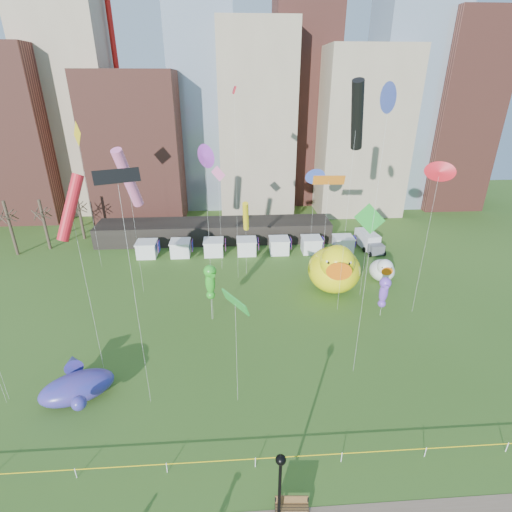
{
  "coord_description": "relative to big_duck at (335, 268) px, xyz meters",
  "views": [
    {
      "loc": [
        -1.16,
        -18.04,
        24.23
      ],
      "look_at": [
        0.63,
        8.73,
        12.0
      ],
      "focal_mm": 27.0,
      "sensor_mm": 36.0,
      "label": 1
    }
  ],
  "objects": [
    {
      "name": "kite_0",
      "position": [
        7.95,
        -5.46,
        12.92
      ],
      "size": [
        1.74,
        1.36,
        17.11
      ],
      "color": "silver",
      "rests_on": "ground"
    },
    {
      "name": "box_truck",
      "position": [
        8.84,
        12.77,
        -1.84
      ],
      "size": [
        3.13,
        6.36,
        2.6
      ],
      "rotation": [
        0.0,
        0.0,
        0.14
      ],
      "color": "silver",
      "rests_on": "ground"
    },
    {
      "name": "caution_tape",
      "position": [
        -11.38,
        -23.85,
        -2.49
      ],
      "size": [
        50.0,
        0.06,
        0.9
      ],
      "color": "white",
      "rests_on": "ground"
    },
    {
      "name": "kite_7",
      "position": [
        -14.91,
        -5.39,
        14.67
      ],
      "size": [
        1.37,
        2.01,
        18.97
      ],
      "color": "silver",
      "rests_on": "ground"
    },
    {
      "name": "whale_inflatable",
      "position": [
        -25.77,
        -16.34,
        -1.98
      ],
      "size": [
        6.67,
        7.27,
        2.6
      ],
      "rotation": [
        0.0,
        0.0,
        0.43
      ],
      "color": "#4F328A",
      "rests_on": "ground"
    },
    {
      "name": "bare_trees",
      "position": [
        -41.55,
        16.7,
        0.84
      ],
      "size": [
        8.44,
        6.44,
        8.5
      ],
      "color": "#382B21",
      "rests_on": "ground"
    },
    {
      "name": "seahorse_purple",
      "position": [
        3.98,
        -6.06,
        0.16
      ],
      "size": [
        1.51,
        1.75,
        4.9
      ],
      "rotation": [
        0.0,
        0.0,
        -0.22
      ],
      "color": "silver",
      "rests_on": "ground"
    },
    {
      "name": "big_duck",
      "position": [
        0.0,
        0.0,
        0.0
      ],
      "size": [
        7.72,
        9.5,
        6.91
      ],
      "rotation": [
        0.0,
        0.0,
        -0.17
      ],
      "color": "#FFF40D",
      "rests_on": "ground"
    },
    {
      "name": "kite_3",
      "position": [
        3.13,
        -1.31,
        6.71
      ],
      "size": [
        3.73,
        0.05,
        11.8
      ],
      "color": "silver",
      "rests_on": "ground"
    },
    {
      "name": "pavilion",
      "position": [
        -15.38,
        18.15,
        -1.57
      ],
      "size": [
        38.0,
        6.0,
        3.2
      ],
      "primitive_type": "cube",
      "color": "black",
      "rests_on": "ground"
    },
    {
      "name": "seahorse_green",
      "position": [
        -15.02,
        -5.59,
        1.9
      ],
      "size": [
        1.74,
        1.97,
        6.77
      ],
      "rotation": [
        0.0,
        0.0,
        0.34
      ],
      "color": "silver",
      "rests_on": "ground"
    },
    {
      "name": "lamppost",
      "position": [
        -10.22,
        -27.46,
        0.33
      ],
      "size": [
        0.6,
        0.6,
        5.73
      ],
      "color": "black",
      "rests_on": "footpath"
    },
    {
      "name": "vendor_tents",
      "position": [
        -10.37,
        12.15,
        -2.07
      ],
      "size": [
        33.24,
        2.8,
        2.4
      ],
      "color": "white",
      "rests_on": "ground"
    },
    {
      "name": "skyline",
      "position": [
        -9.14,
        37.22,
        18.27
      ],
      "size": [
        101.0,
        23.0,
        68.0
      ],
      "color": "brown",
      "rests_on": "ground"
    },
    {
      "name": "park_bench",
      "position": [
        -9.35,
        -26.95,
        -2.59
      ],
      "size": [
        2.1,
        0.8,
        1.05
      ],
      "rotation": [
        0.0,
        0.0,
        -0.07
      ],
      "color": "#4F2D1B",
      "rests_on": "footpath"
    },
    {
      "name": "ground",
      "position": [
        -11.38,
        -23.85,
        -3.17
      ],
      "size": [
        160.0,
        160.0,
        0.0
      ],
      "primitive_type": "plane",
      "color": "#365B1C",
      "rests_on": "ground"
    },
    {
      "name": "kite_10",
      "position": [
        -0.58,
        -4.53,
        18.08
      ],
      "size": [
        2.72,
        3.96,
        24.54
      ],
      "color": "silver",
      "rests_on": "ground"
    },
    {
      "name": "small_duck",
      "position": [
        7.13,
        2.23,
        -1.59
      ],
      "size": [
        3.75,
        4.69,
        3.44
      ],
      "rotation": [
        0.0,
        0.0,
        -0.14
      ],
      "color": "white",
      "rests_on": "ground"
    },
    {
      "name": "kite_4",
      "position": [
        -31.26,
        8.8,
        14.79
      ],
      "size": [
        1.79,
        2.53,
        19.8
      ],
      "color": "silver",
      "rests_on": "ground"
    },
    {
      "name": "kite_2",
      "position": [
        -19.67,
        -17.33,
        15.47
      ],
      "size": [
        2.79,
        1.48,
        19.23
      ],
      "color": "silver",
      "rests_on": "ground"
    },
    {
      "name": "kite_9",
      "position": [
        -23.88,
        1.27,
        11.2
      ],
      "size": [
        2.36,
        4.39,
        17.96
      ],
      "color": "silver",
      "rests_on": "ground"
    },
    {
      "name": "kite_16",
      "position": [
        -11.88,
        4.37,
        19.91
      ],
      "size": [
        0.51,
        2.68,
        23.74
      ],
      "color": "silver",
      "rests_on": "ground"
    },
    {
      "name": "kite_12",
      "position": [
        -10.71,
        5.49,
        5.08
      ],
      "size": [
        0.98,
        2.62,
        10.43
      ],
      "color": "silver",
      "rests_on": "ground"
    },
    {
      "name": "kite_8",
      "position": [
        -24.58,
        -13.32,
        12.41
      ],
      "size": [
        2.63,
        2.71,
        18.09
      ],
      "color": "silver",
      "rests_on": "ground"
    },
    {
      "name": "kite_13",
      "position": [
        -1.79,
        -14.82,
        19.98
      ],
      "size": [
        0.3,
        2.03,
        24.23
      ],
      "color": "silver",
      "rests_on": "ground"
    },
    {
      "name": "kite_5",
      "position": [
        -1.02,
        9.86,
        9.16
      ],
      "size": [
        2.04,
        0.87,
        13.37
      ],
      "color": "silver",
      "rests_on": "ground"
    },
    {
      "name": "kite_11",
      "position": [
        -12.46,
        -17.66,
        6.32
      ],
      "size": [
        2.03,
        2.89,
        10.0
      ],
      "color": "silver",
      "rests_on": "ground"
    },
    {
      "name": "kite_1",
      "position": [
        -14.08,
        7.09,
        9.97
      ],
      "size": [
        1.85,
        0.83,
        14.51
      ],
      "color": "silver",
      "rests_on": "ground"
    },
    {
      "name": "kite_14",
      "position": [
        -0.91,
        2.62,
        10.31
      ],
      "size": [
        3.81,
        0.69,
        14.11
      ],
      "color": "silver",
      "rests_on": "ground"
    }
  ]
}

